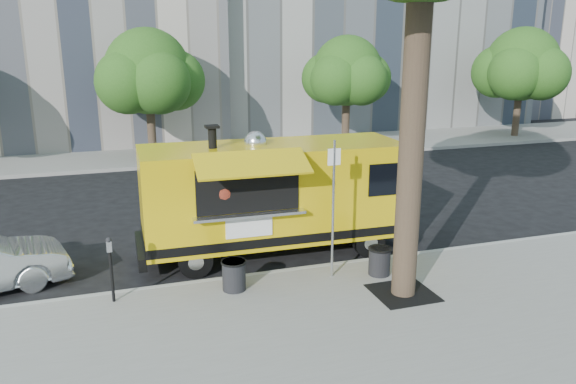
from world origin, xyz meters
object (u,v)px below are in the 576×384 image
at_px(far_tree_b, 148,72).
at_px(far_tree_c, 347,71).
at_px(sign_post, 333,201).
at_px(parking_meter, 111,262).
at_px(food_truck, 273,195).
at_px(far_tree_d, 522,64).
at_px(trash_bin_right, 379,260).
at_px(trash_bin_left, 234,274).

height_order(far_tree_b, far_tree_c, far_tree_b).
distance_m(sign_post, parking_meter, 4.64).
relative_size(sign_post, parking_meter, 2.25).
xyz_separation_m(far_tree_b, sign_post, (2.55, -14.25, -1.98)).
xyz_separation_m(far_tree_c, parking_meter, (-11.00, -13.75, -2.74)).
bearing_deg(sign_post, far_tree_c, 65.19).
height_order(sign_post, food_truck, food_truck).
height_order(far_tree_d, parking_meter, far_tree_d).
bearing_deg(parking_meter, sign_post, -2.52).
distance_m(parking_meter, food_truck, 4.27).
height_order(far_tree_b, parking_meter, far_tree_b).
height_order(far_tree_c, far_tree_d, far_tree_d).
xyz_separation_m(far_tree_c, sign_post, (-6.45, -13.95, -1.87)).
bearing_deg(trash_bin_right, far_tree_b, 103.87).
bearing_deg(far_tree_d, trash_bin_right, -137.00).
height_order(far_tree_c, food_truck, far_tree_c).
distance_m(parking_meter, trash_bin_left, 2.44).
relative_size(far_tree_d, trash_bin_right, 9.18).
distance_m(far_tree_b, far_tree_c, 9.01).
height_order(far_tree_d, sign_post, far_tree_d).
bearing_deg(food_truck, far_tree_c, 60.09).
xyz_separation_m(food_truck, trash_bin_right, (1.75, -2.27, -1.04)).
bearing_deg(far_tree_d, far_tree_b, 179.70).
bearing_deg(far_tree_b, far_tree_d, -0.30).
height_order(far_tree_d, food_truck, far_tree_d).
relative_size(far_tree_c, parking_meter, 3.90).
relative_size(far_tree_c, food_truck, 0.79).
bearing_deg(far_tree_c, far_tree_b, 178.09).
distance_m(far_tree_c, trash_bin_right, 15.53).
distance_m(far_tree_b, sign_post, 14.61).
bearing_deg(far_tree_d, sign_post, -139.30).
bearing_deg(trash_bin_left, far_tree_c, 58.30).
bearing_deg(far_tree_c, trash_bin_right, -110.93).
distance_m(food_truck, trash_bin_left, 2.71).
relative_size(far_tree_b, sign_post, 1.83).
bearing_deg(far_tree_b, sign_post, -79.85).
distance_m(far_tree_d, sign_post, 21.79).
bearing_deg(parking_meter, food_truck, 25.63).
bearing_deg(food_truck, sign_post, -69.13).
relative_size(sign_post, trash_bin_left, 4.78).
bearing_deg(trash_bin_left, sign_post, 0.27).
relative_size(far_tree_c, far_tree_d, 0.92).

